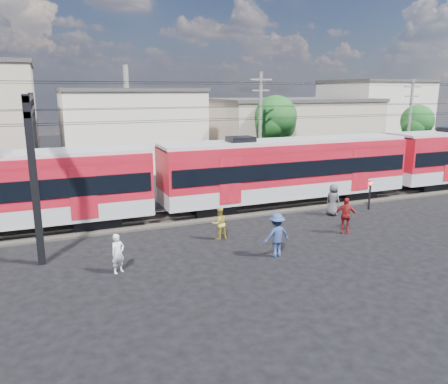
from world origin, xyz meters
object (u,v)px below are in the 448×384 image
Objects in this scene: commuter_train at (290,168)px; car_silver at (424,163)px; pedestrian_c at (277,235)px; crossing_signal at (370,190)px; pedestrian_a at (118,253)px.

car_silver is at bearing 18.22° from commuter_train.
pedestrian_c is (-5.05, -7.47, -1.42)m from commuter_train.
pedestrian_c is 1.08× the size of crossing_signal.
pedestrian_c is 10.10m from crossing_signal.
commuter_train is 31.25× the size of pedestrian_a.
pedestrian_a is 0.89× the size of crossing_signal.
pedestrian_c is 0.47× the size of car_silver.
pedestrian_c is (6.70, -0.85, 0.17)m from pedestrian_a.
commuter_train is at bearing -127.36° from pedestrian_c.
commuter_train is 5.00m from crossing_signal.
commuter_train is 11.97× the size of car_silver.
crossing_signal is at bearing -156.14° from pedestrian_c.
commuter_train reaches higher than car_silver.
pedestrian_c reaches higher than crossing_signal.
car_silver is at bearing 32.61° from crossing_signal.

